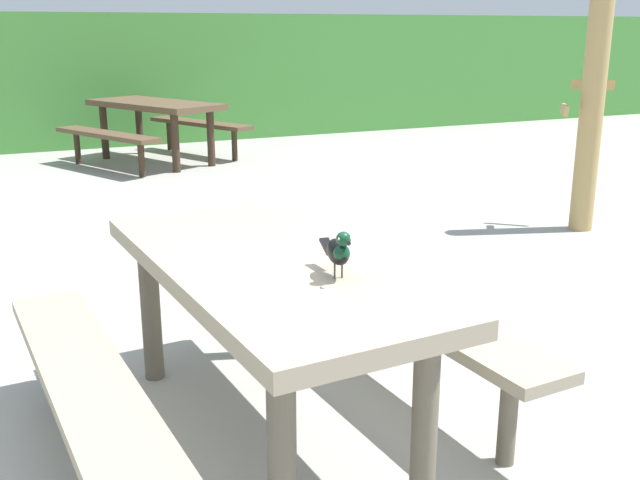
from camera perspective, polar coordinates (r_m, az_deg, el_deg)
ground_plane at (r=3.01m, az=-2.10°, el=-16.06°), size 60.00×60.00×0.00m
hedge_wall at (r=11.71m, az=-20.46°, el=11.58°), size 28.00×2.30×1.80m
picnic_table_foreground at (r=2.92m, az=-4.26°, el=-4.96°), size 1.78×1.84×0.74m
bird_grackle at (r=2.61m, az=1.45°, el=-0.82°), size 0.09×0.29×0.18m
picnic_table_mid_right at (r=9.36m, az=-12.55°, el=9.21°), size 2.24×2.25×0.74m
stalk_post_right_side at (r=6.33m, az=20.09°, el=9.04°), size 0.55×0.38×1.87m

